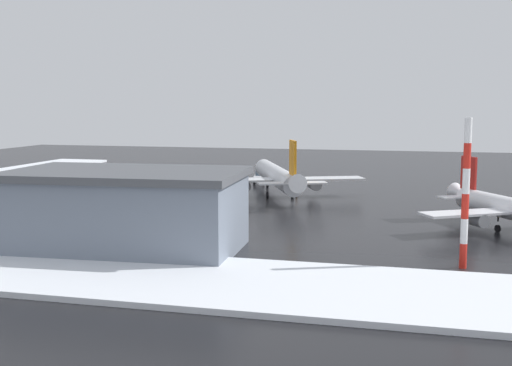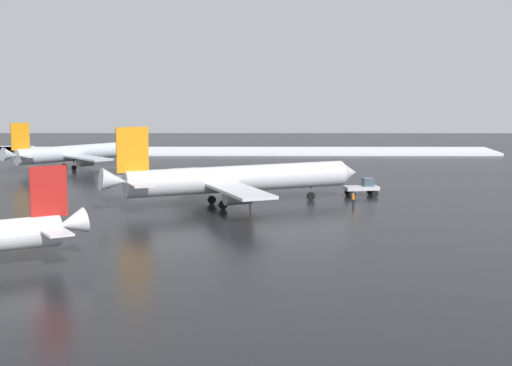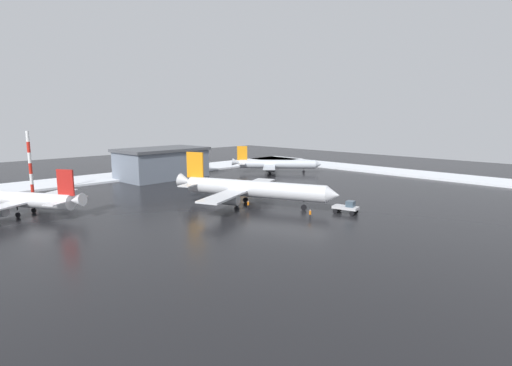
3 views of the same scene
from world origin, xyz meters
The scene contains 7 objects.
ground_plane centered at (0.00, 0.00, 0.00)m, with size 240.00×240.00×0.00m, color black.
snow_bank_left centered at (-67.00, 0.00, 0.27)m, with size 14.00×116.00×0.53m, color white.
airplane_distant_tail centered at (-0.17, 4.87, 3.43)m, with size 28.25×33.35×10.38m.
airplane_far_rear centered at (-38.76, -23.82, 2.82)m, with size 21.92×23.16×8.52m.
pushback_tug centered at (-7.83, 22.54, 1.28)m, with size 3.07×4.94×2.50m.
ground_crew_beside_wing centered at (0.19, 20.23, 0.97)m, with size 0.36×0.36×1.71m.
ground_crew_near_tug centered at (2.71, 7.14, 0.97)m, with size 0.36×0.36×1.71m.
Camera 2 is at (98.53, 8.27, 16.91)m, focal length 55.00 mm.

